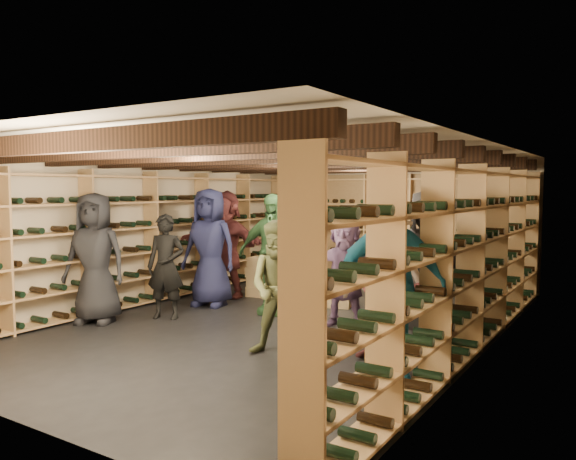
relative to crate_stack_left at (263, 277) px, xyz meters
The scene contains 22 objects.
ground 1.93m from the crate_stack_left, 46.76° to the right, with size 8.00×8.00×0.00m, color black.
walls 2.09m from the crate_stack_left, 46.76° to the right, with size 5.52×8.02×2.40m.
ceiling 2.80m from the crate_stack_left, 46.76° to the right, with size 5.50×8.00×0.01m, color beige.
ceiling_joists 2.70m from the crate_stack_left, 46.76° to the right, with size 5.40×7.12×0.18m.
wine_rack_left 2.02m from the crate_stack_left, 132.44° to the right, with size 0.32×7.50×2.15m.
wine_rack_right 4.18m from the crate_stack_left, 19.68° to the right, with size 0.32×7.50×2.15m.
wine_rack_back 2.87m from the crate_stack_left, 61.94° to the left, with size 4.70×0.30×2.15m.
crate_stack_left is the anchor object (origin of this frame).
crate_stack_right 2.16m from the crate_stack_left, 22.90° to the left, with size 0.58×0.47×0.68m.
crate_loose 1.48m from the crate_stack_left, ahead, with size 0.50×0.33×0.17m, color tan.
person_0 3.01m from the crate_stack_left, 107.26° to the right, with size 0.89×0.58×1.82m, color black.
person_1 2.16m from the crate_stack_left, 96.17° to the right, with size 0.55×0.36×1.51m, color black.
person_2 3.50m from the crate_stack_left, 51.80° to the right, with size 0.74×0.58×1.52m, color #4F5531.
person_3 3.56m from the crate_stack_left, 30.90° to the right, with size 1.09×0.63×1.69m, color beige.
person_4 4.55m from the crate_stack_left, 39.47° to the right, with size 1.10×0.46×1.87m, color #165B7D.
person_5 0.88m from the crate_stack_left, 146.10° to the right, with size 1.71×0.54×1.84m, color maroon.
person_6 1.27m from the crate_stack_left, 104.36° to the right, with size 0.91×0.60×1.87m, color #1B1E44.
person_7 2.91m from the crate_stack_left, 21.14° to the right, with size 0.60×0.39×1.64m, color gray.
person_8 4.02m from the crate_stack_left, 35.18° to the right, with size 0.73×0.57×1.51m, color #4C1F21.
person_10 1.47m from the crate_stack_left, 49.55° to the right, with size 1.05×0.44×1.80m, color #2C552F.
person_11 2.45m from the crate_stack_left, 27.73° to the right, with size 1.40×0.44×1.51m, color slate.
person_12 3.44m from the crate_stack_left, 17.49° to the right, with size 0.91×0.59×1.86m, color #36353B.
Camera 1 is at (4.24, -6.52, 1.87)m, focal length 35.00 mm.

